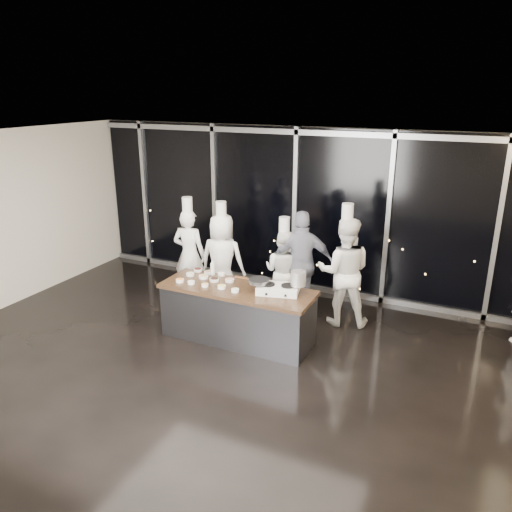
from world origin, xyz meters
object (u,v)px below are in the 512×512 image
at_px(frying_pan, 258,281).
at_px(chef_left, 222,260).
at_px(demo_counter, 237,314).
at_px(chef_center, 284,271).
at_px(stove, 278,289).
at_px(guest, 302,263).
at_px(chef_right, 344,271).
at_px(chef_far_left, 189,254).
at_px(stock_pot, 298,278).

relative_size(frying_pan, chef_left, 0.30).
distance_m(demo_counter, chef_center, 1.39).
relative_size(stove, guest, 0.37).
height_order(frying_pan, chef_right, chef_right).
xyz_separation_m(frying_pan, chef_right, (1.00, 1.29, -0.12)).
xyz_separation_m(chef_far_left, chef_left, (0.69, 0.02, -0.02)).
distance_m(stock_pot, guest, 1.29).
height_order(stock_pot, guest, guest).
bearing_deg(guest, frying_pan, 57.18).
distance_m(frying_pan, guest, 1.39).
relative_size(stove, stock_pot, 3.10).
relative_size(frying_pan, chef_right, 0.28).
height_order(chef_center, chef_right, chef_right).
xyz_separation_m(demo_counter, chef_center, (0.25, 1.33, 0.33)).
bearing_deg(guest, chef_right, 150.30).
height_order(demo_counter, chef_center, chef_center).
height_order(chef_left, chef_center, chef_left).
distance_m(frying_pan, stock_pot, 0.62).
bearing_deg(chef_right, chef_left, -11.19).
height_order(chef_far_left, chef_center, chef_far_left).
distance_m(chef_far_left, chef_right, 2.95).
xyz_separation_m(stock_pot, chef_far_left, (-2.54, 0.94, -0.25)).
bearing_deg(chef_center, chef_left, 17.03).
bearing_deg(chef_center, guest, -163.07).
relative_size(demo_counter, stove, 3.50).
distance_m(chef_left, chef_center, 1.16).
bearing_deg(chef_right, chef_far_left, -11.79).
bearing_deg(stock_pot, demo_counter, -169.74).
relative_size(stock_pot, chef_center, 0.13).
xyz_separation_m(stove, chef_right, (0.69, 1.23, -0.02)).
relative_size(demo_counter, stock_pot, 10.87).
bearing_deg(guest, stock_pot, 83.48).
bearing_deg(stock_pot, chef_far_left, 159.60).
height_order(stock_pot, chef_center, chef_center).
bearing_deg(chef_center, frying_pan, 102.15).
relative_size(chef_left, chef_center, 1.12).
relative_size(frying_pan, chef_center, 0.34).
relative_size(demo_counter, chef_center, 1.40).
relative_size(stock_pot, guest, 0.12).
height_order(chef_left, guest, chef_left).
bearing_deg(chef_left, guest, -177.34).
xyz_separation_m(chef_left, chef_right, (2.25, 0.17, 0.07)).
xyz_separation_m(stove, chef_left, (-1.55, 1.06, -0.08)).
height_order(stock_pot, chef_far_left, chef_far_left).
height_order(frying_pan, chef_center, chef_center).
xyz_separation_m(stock_pot, chef_left, (-1.85, 0.97, -0.27)).
bearing_deg(stove, chef_far_left, 141.54).
xyz_separation_m(stock_pot, guest, (-0.38, 1.22, -0.21)).
relative_size(chef_far_left, chef_center, 1.13).
bearing_deg(demo_counter, frying_pan, 3.79).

